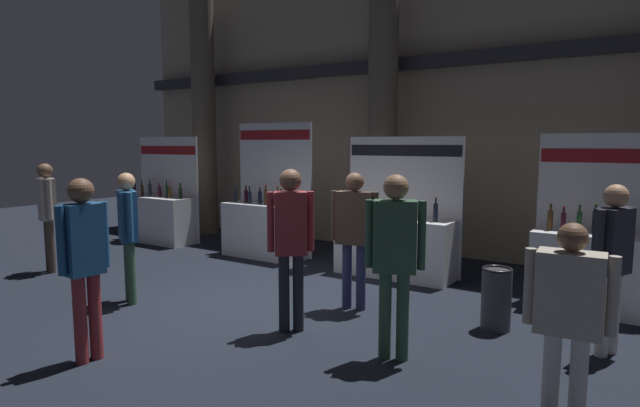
% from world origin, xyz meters
% --- Properties ---
extents(ground_plane, '(27.14, 27.14, 0.00)m').
position_xyz_m(ground_plane, '(0.00, 0.00, 0.00)').
color(ground_plane, black).
extents(hall_colonnade, '(13.57, 1.19, 6.57)m').
position_xyz_m(hall_colonnade, '(0.00, 4.17, 3.23)').
color(hall_colonnade, tan).
rests_on(hall_colonnade, ground_plane).
extents(exhibitor_booth_0, '(1.78, 0.66, 2.26)m').
position_xyz_m(exhibitor_booth_0, '(-4.62, 2.15, 0.59)').
color(exhibitor_booth_0, white).
rests_on(exhibitor_booth_0, ground_plane).
extents(exhibitor_booth_1, '(1.69, 0.66, 2.51)m').
position_xyz_m(exhibitor_booth_1, '(-1.77, 2.27, 0.62)').
color(exhibitor_booth_1, white).
rests_on(exhibitor_booth_1, ground_plane).
extents(exhibitor_booth_2, '(1.98, 0.66, 2.24)m').
position_xyz_m(exhibitor_booth_2, '(0.87, 2.29, 0.57)').
color(exhibitor_booth_2, white).
rests_on(exhibitor_booth_2, ground_plane).
extents(exhibitor_booth_3, '(1.51, 0.66, 2.26)m').
position_xyz_m(exhibitor_booth_3, '(3.71, 2.10, 0.59)').
color(exhibitor_booth_3, white).
rests_on(exhibitor_booth_3, ground_plane).
extents(trash_bin, '(0.33, 0.33, 0.72)m').
position_xyz_m(trash_bin, '(2.85, 0.73, 0.36)').
color(trash_bin, '#38383D').
rests_on(trash_bin, ground_plane).
extents(visitor_0, '(0.43, 0.40, 1.85)m').
position_xyz_m(visitor_0, '(0.91, -0.59, 1.11)').
color(visitor_0, '#23232D').
rests_on(visitor_0, ground_plane).
extents(visitor_1, '(0.51, 0.39, 1.75)m').
position_xyz_m(visitor_1, '(-1.52, -0.92, 1.04)').
color(visitor_1, '#33563D').
rests_on(visitor_1, ground_plane).
extents(visitor_3, '(0.49, 0.33, 1.80)m').
position_xyz_m(visitor_3, '(-4.04, -0.59, 1.07)').
color(visitor_3, '#47382D').
rests_on(visitor_3, ground_plane).
extents(visitor_5, '(0.36, 0.50, 1.73)m').
position_xyz_m(visitor_5, '(3.98, 0.62, 1.03)').
color(visitor_5, silver).
rests_on(visitor_5, ground_plane).
extents(visitor_6, '(0.62, 0.27, 1.57)m').
position_xyz_m(visitor_6, '(3.82, -1.16, 0.95)').
color(visitor_6, silver).
rests_on(visitor_6, ground_plane).
extents(visitor_7, '(0.55, 0.36, 1.84)m').
position_xyz_m(visitor_7, '(2.22, -0.66, 1.11)').
color(visitor_7, '#33563D').
rests_on(visitor_7, ground_plane).
extents(visitor_8, '(0.61, 0.29, 1.77)m').
position_xyz_m(visitor_8, '(1.13, 0.48, 1.06)').
color(visitor_8, navy).
rests_on(visitor_8, ground_plane).
extents(visitor_9, '(0.25, 0.50, 1.81)m').
position_xyz_m(visitor_9, '(-0.28, -2.33, 1.07)').
color(visitor_9, maroon).
rests_on(visitor_9, ground_plane).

